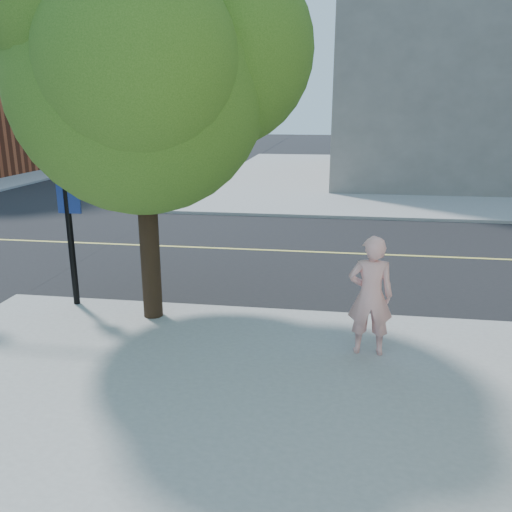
# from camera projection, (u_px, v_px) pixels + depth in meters

# --- Properties ---
(ground) EXTENTS (140.00, 140.00, 0.00)m
(ground) POSITION_uv_depth(u_px,v_px,m) (64.00, 302.00, 10.33)
(ground) COLOR black
(ground) RESTS_ON ground
(road_ew) EXTENTS (140.00, 9.00, 0.01)m
(road_ew) POSITION_uv_depth(u_px,v_px,m) (144.00, 245.00, 14.61)
(road_ew) COLOR black
(road_ew) RESTS_ON ground
(sidewalk_ne) EXTENTS (29.00, 25.00, 0.12)m
(sidewalk_ne) POSITION_uv_depth(u_px,v_px,m) (485.00, 177.00, 28.83)
(sidewalk_ne) COLOR gray
(sidewalk_ne) RESTS_ON ground
(filler_ne) EXTENTS (18.00, 16.00, 14.00)m
(filler_ne) POSITION_uv_depth(u_px,v_px,m) (509.00, 41.00, 27.31)
(filler_ne) COLOR slate
(filler_ne) RESTS_ON sidewalk_ne
(man_on_phone) EXTENTS (0.67, 0.45, 1.83)m
(man_on_phone) POSITION_uv_depth(u_px,v_px,m) (370.00, 296.00, 7.71)
(man_on_phone) COLOR #FDAEA7
(man_on_phone) RESTS_ON sidewalk_se
(street_tree) EXTENTS (5.17, 4.70, 6.87)m
(street_tree) POSITION_uv_depth(u_px,v_px,m) (146.00, 53.00, 8.16)
(street_tree) COLOR black
(street_tree) RESTS_ON sidewalk_se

